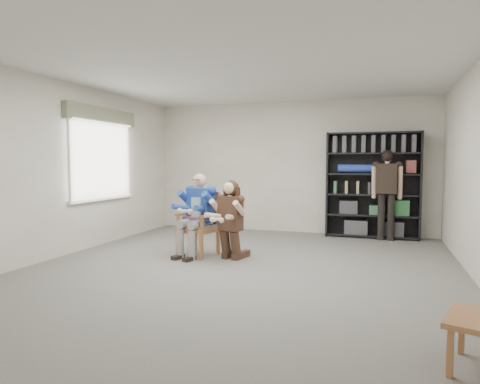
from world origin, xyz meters
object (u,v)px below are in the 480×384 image
(armchair, at_px, (198,224))
(standing_man, at_px, (387,195))
(kneeling_woman, at_px, (230,220))
(seated_man, at_px, (198,214))
(bookshelf, at_px, (373,185))

(armchair, distance_m, standing_man, 3.77)
(kneeling_woman, relative_size, standing_man, 0.70)
(seated_man, bearing_deg, armchair, 0.00)
(seated_man, bearing_deg, kneeling_woman, 2.42)
(armchair, bearing_deg, kneeling_woman, 2.42)
(armchair, height_order, seated_man, seated_man)
(seated_man, relative_size, kneeling_woman, 1.09)
(armchair, xyz_separation_m, kneeling_woman, (0.58, -0.12, 0.10))
(seated_man, bearing_deg, bookshelf, 58.98)
(bookshelf, xyz_separation_m, standing_man, (0.26, -0.23, -0.18))
(armchair, bearing_deg, seated_man, 0.00)
(seated_man, distance_m, kneeling_woman, 0.59)
(kneeling_woman, height_order, standing_man, standing_man)
(seated_man, distance_m, standing_man, 3.76)
(armchair, distance_m, bookshelf, 3.75)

